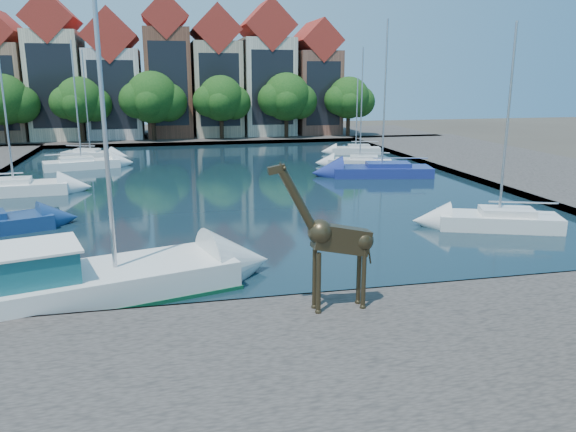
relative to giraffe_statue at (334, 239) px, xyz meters
name	(u,v)px	position (x,y,z in m)	size (l,w,h in m)	color
ground	(316,305)	(-0.13, 1.51, -2.88)	(160.00, 160.00, 0.00)	#38332B
water_basin	(233,182)	(-0.13, 25.51, -2.84)	(38.00, 50.00, 0.08)	black
near_quay	(394,411)	(-0.13, -5.49, -2.63)	(50.00, 14.00, 0.50)	#4D4742
far_quay	(202,137)	(-0.13, 57.51, -2.63)	(60.00, 16.00, 0.50)	#4D4742
right_quay	(524,168)	(24.87, 25.51, -2.63)	(14.00, 52.00, 0.50)	#4D4742
townhouse_west_end	(4,81)	(-23.13, 57.50, 4.48)	(5.44, 9.18, 14.93)	#9A7054
townhouse_west_mid	(57,73)	(-17.13, 57.50, 5.36)	(5.94, 9.18, 16.79)	beige
townhouse_west_inner	(114,81)	(-10.63, 57.50, 4.47)	(6.43, 9.18, 15.15)	silver
townhouse_center	(168,72)	(-4.13, 57.50, 5.49)	(5.44, 9.18, 16.93)	brown
townhouse_east_inner	(216,77)	(1.87, 57.50, 4.85)	(5.94, 9.18, 15.79)	tan
townhouse_east_mid	(266,74)	(8.37, 57.50, 5.23)	(6.43, 9.18, 16.65)	beige
townhouse_east_end	(314,82)	(14.87, 57.50, 4.23)	(5.44, 9.18, 14.43)	brown
far_tree_far_west	(4,101)	(-22.03, 52.00, 2.31)	(7.28, 5.60, 7.68)	#332114
far_tree_west	(81,102)	(-14.04, 52.00, 2.20)	(6.76, 5.20, 7.36)	#332114
far_tree_mid_west	(153,99)	(-6.03, 52.00, 2.41)	(7.80, 6.00, 8.00)	#332114
far_tree_mid_east	(222,100)	(1.96, 52.00, 2.25)	(7.02, 5.40, 7.52)	#332114
far_tree_east	(287,98)	(9.97, 52.00, 2.36)	(7.54, 5.80, 7.84)	#332114
far_tree_far_east	(349,99)	(17.96, 52.00, 2.20)	(6.76, 5.20, 7.36)	#332114
giraffe_statue	(334,239)	(0.00, 0.00, 0.00)	(3.38, 0.64, 4.84)	#362C1B
motorsailer	(67,280)	(-8.68, 3.41, -1.94)	(11.61, 6.15, 11.25)	silver
sailboat_left_c	(14,186)	(-15.13, 24.05, -2.18)	(7.07, 2.94, 11.57)	white
sailboat_left_d	(82,162)	(-12.13, 34.64, -2.23)	(6.54, 3.68, 10.71)	white
sailboat_left_e	(90,153)	(-12.13, 41.24, -2.28)	(5.55, 3.42, 10.22)	silver
sailboat_right_a	(499,217)	(11.87, 9.08, -2.19)	(6.52, 4.17, 10.41)	silver
sailboat_right_b	(382,169)	(11.87, 25.41, -2.19)	(8.19, 4.22, 12.02)	navy
sailboat_right_c	(360,160)	(11.87, 30.64, -2.27)	(5.86, 3.73, 10.21)	silver
sailboat_right_d	(356,149)	(14.25, 38.55, -2.28)	(5.21, 2.76, 7.62)	silver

